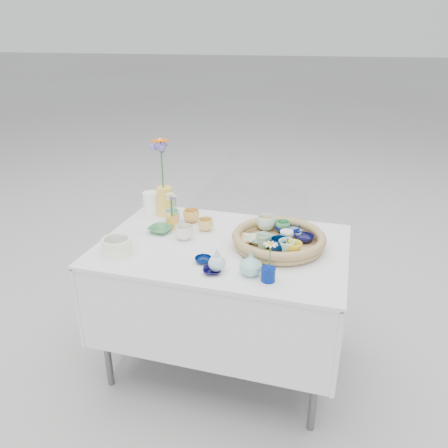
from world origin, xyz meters
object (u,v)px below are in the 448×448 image
(display_table, at_px, (223,361))
(wicker_tray, at_px, (279,240))
(bud_vase_seafoam, at_px, (251,264))
(tall_vase_yellow, at_px, (165,201))

(display_table, bearing_deg, wicker_tray, 10.12)
(display_table, height_order, bud_vase_seafoam, bud_vase_seafoam)
(wicker_tray, bearing_deg, display_table, -169.88)
(wicker_tray, relative_size, bud_vase_seafoam, 4.39)
(wicker_tray, bearing_deg, bud_vase_seafoam, -103.46)
(display_table, height_order, wicker_tray, wicker_tray)
(display_table, xyz_separation_m, bud_vase_seafoam, (0.21, -0.26, 0.82))
(wicker_tray, bearing_deg, tall_vase_yellow, 161.45)
(display_table, xyz_separation_m, wicker_tray, (0.28, 0.05, 0.80))
(wicker_tray, xyz_separation_m, bud_vase_seafoam, (-0.07, -0.31, 0.02))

